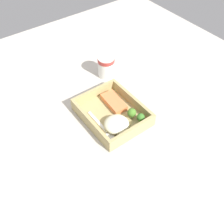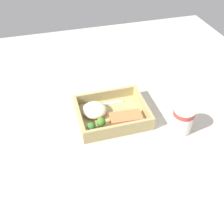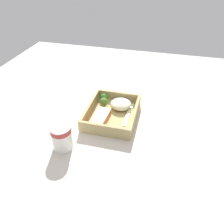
{
  "view_description": "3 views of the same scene",
  "coord_description": "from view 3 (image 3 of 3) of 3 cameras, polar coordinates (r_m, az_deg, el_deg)",
  "views": [
    {
      "loc": [
        54.54,
        -40.21,
        76.06
      ],
      "look_at": [
        0.0,
        0.0,
        2.7
      ],
      "focal_mm": 42.0,
      "sensor_mm": 36.0,
      "label": 1
    },
    {
      "loc": [
        19.62,
        69.91,
        68.24
      ],
      "look_at": [
        0.0,
        0.0,
        2.7
      ],
      "focal_mm": 42.0,
      "sensor_mm": 36.0,
      "label": 2
    },
    {
      "loc": [
        -72.89,
        -18.5,
        58.86
      ],
      "look_at": [
        0.0,
        0.0,
        2.7
      ],
      "focal_mm": 35.0,
      "sensor_mm": 36.0,
      "label": 3
    }
  ],
  "objects": [
    {
      "name": "ground_plane",
      "position": [
        0.96,
        0.0,
        -1.77
      ],
      "size": [
        160.0,
        160.0,
        2.0
      ],
      "primitive_type": "cube",
      "color": "beige"
    },
    {
      "name": "tray_rim",
      "position": [
        0.94,
        0.0,
        0.29
      ],
      "size": [
        25.84,
        21.0,
        4.18
      ],
      "color": "tan",
      "rests_on": "takeout_tray"
    },
    {
      "name": "broccoli_floret_1",
      "position": [
        0.99,
        -2.15,
        2.73
      ],
      "size": [
        3.38,
        3.38,
        4.28
      ],
      "color": "#8BAD5F",
      "rests_on": "takeout_tray"
    },
    {
      "name": "takeout_tray",
      "position": [
        0.95,
        0.0,
        -1.01
      ],
      "size": [
        25.84,
        21.0,
        1.2
      ],
      "primitive_type": "cube",
      "color": "tan",
      "rests_on": "ground_plane"
    },
    {
      "name": "receipt_slip",
      "position": [
        1.15,
        6.87,
        5.85
      ],
      "size": [
        12.4,
        14.34,
        0.24
      ],
      "primitive_type": "cube",
      "rotation": [
        0.0,
        0.0,
        0.36
      ],
      "color": "white",
      "rests_on": "ground_plane"
    },
    {
      "name": "broccoli_floret_2",
      "position": [
        1.02,
        -2.23,
        3.93
      ],
      "size": [
        3.05,
        3.05,
        4.06
      ],
      "color": "#7DAA62",
      "rests_on": "takeout_tray"
    },
    {
      "name": "mashed_potatoes",
      "position": [
        0.98,
        2.3,
        2.06
      ],
      "size": [
        9.12,
        9.4,
        3.8
      ],
      "primitive_type": "ellipsoid",
      "color": "beige",
      "rests_on": "takeout_tray"
    },
    {
      "name": "salmon_fillet",
      "position": [
        0.92,
        -3.05,
        -1.34
      ],
      "size": [
        12.05,
        6.58,
        2.2
      ],
      "primitive_type": "cube",
      "rotation": [
        0.0,
        0.0,
        -0.07
      ],
      "color": "#E87946",
      "rests_on": "takeout_tray"
    },
    {
      "name": "fork",
      "position": [
        0.96,
        4.32,
        -0.12
      ],
      "size": [
        15.82,
        2.24,
        0.44
      ],
      "color": "white",
      "rests_on": "takeout_tray"
    },
    {
      "name": "paper_cup",
      "position": [
        0.8,
        -13.03,
        -6.21
      ],
      "size": [
        7.38,
        7.38,
        9.63
      ],
      "color": "white",
      "rests_on": "ground_plane"
    }
  ]
}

